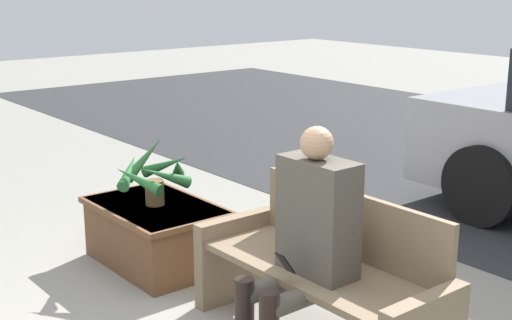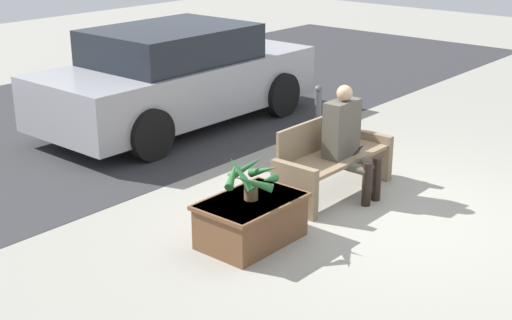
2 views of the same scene
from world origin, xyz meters
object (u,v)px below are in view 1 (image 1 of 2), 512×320
at_px(person_seated, 307,234).
at_px(planter_box, 156,232).
at_px(potted_plant, 154,173).
at_px(bench, 323,275).

distance_m(person_seated, planter_box, 1.67).
bearing_deg(potted_plant, bench, 5.67).
distance_m(bench, potted_plant, 1.60).
height_order(planter_box, potted_plant, potted_plant).
xyz_separation_m(planter_box, potted_plant, (-0.00, -0.00, 0.44)).
bearing_deg(bench, person_seated, -75.49).
distance_m(bench, person_seated, 0.35).
distance_m(bench, planter_box, 1.58).
height_order(bench, planter_box, bench).
xyz_separation_m(person_seated, planter_box, (-1.61, 0.02, -0.45)).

